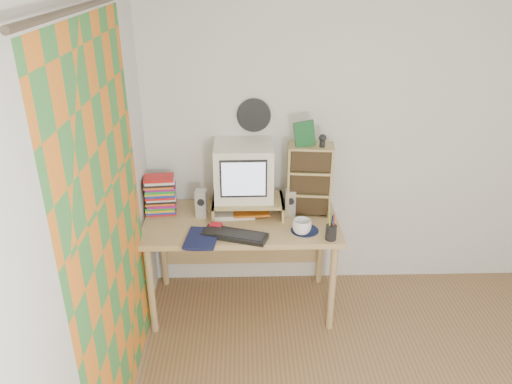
{
  "coord_description": "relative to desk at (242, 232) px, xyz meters",
  "views": [
    {
      "loc": [
        -1.0,
        -1.81,
        2.47
      ],
      "look_at": [
        -0.92,
        1.33,
        1.0
      ],
      "focal_mm": 35.0,
      "sensor_mm": 36.0,
      "label": 1
    }
  ],
  "objects": [
    {
      "name": "diary",
      "position": [
        -0.37,
        -0.33,
        0.16
      ],
      "size": [
        0.28,
        0.22,
        0.05
      ],
      "primitive_type": "imported",
      "rotation": [
        0.0,
        0.0,
        -0.12
      ],
      "color": "#10153C",
      "rests_on": "desk"
    },
    {
      "name": "wall_disc",
      "position": [
        0.1,
        0.29,
        0.81
      ],
      "size": [
        0.25,
        0.02,
        0.25
      ],
      "primitive_type": "cylinder",
      "rotation": [
        1.57,
        0.0,
        0.0
      ],
      "color": "black",
      "rests_on": "back_wall"
    },
    {
      "name": "mug",
      "position": [
        0.42,
        -0.27,
        0.19
      ],
      "size": [
        0.15,
        0.15,
        0.1
      ],
      "primitive_type": "imported",
      "rotation": [
        0.0,
        0.0,
        -0.18
      ],
      "color": "white",
      "rests_on": "desk"
    },
    {
      "name": "cd_rack",
      "position": [
        0.5,
        0.04,
        0.4
      ],
      "size": [
        0.33,
        0.2,
        0.53
      ],
      "primitive_type": "cube",
      "rotation": [
        0.0,
        0.0,
        -0.11
      ],
      "color": "tan",
      "rests_on": "desk"
    },
    {
      "name": "webcam",
      "position": [
        0.57,
        0.01,
        0.71
      ],
      "size": [
        0.06,
        0.06,
        0.09
      ],
      "primitive_type": null,
      "rotation": [
        0.0,
        0.0,
        0.12
      ],
      "color": "black",
      "rests_on": "cd_rack"
    },
    {
      "name": "speaker_left",
      "position": [
        -0.29,
        0.0,
        0.24
      ],
      "size": [
        0.09,
        0.09,
        0.21
      ],
      "primitive_type": "cube",
      "rotation": [
        0.0,
        0.0,
        -0.14
      ],
      "color": "silver",
      "rests_on": "desk"
    },
    {
      "name": "dvd_stack",
      "position": [
        -0.59,
        0.08,
        0.29
      ],
      "size": [
        0.23,
        0.17,
        0.3
      ],
      "primitive_type": null,
      "rotation": [
        0.0,
        0.0,
        0.09
      ],
      "color": "brown",
      "rests_on": "desk"
    },
    {
      "name": "monitor_riser",
      "position": [
        0.05,
        0.04,
        0.23
      ],
      "size": [
        0.52,
        0.3,
        0.12
      ],
      "color": "tan",
      "rests_on": "desk"
    },
    {
      "name": "papers",
      "position": [
        -0.01,
        0.04,
        0.15
      ],
      "size": [
        0.32,
        0.24,
        0.04
      ],
      "primitive_type": null,
      "rotation": [
        0.0,
        0.0,
        0.07
      ],
      "color": "white",
      "rests_on": "desk"
    },
    {
      "name": "back_wall",
      "position": [
        1.03,
        0.31,
        0.63
      ],
      "size": [
        3.5,
        0.0,
        3.5
      ],
      "primitive_type": "plane",
      "rotation": [
        1.57,
        0.0,
        0.0
      ],
      "color": "silver",
      "rests_on": "floor"
    },
    {
      "name": "speaker_right",
      "position": [
        0.36,
        0.01,
        0.24
      ],
      "size": [
        0.08,
        0.08,
        0.2
      ],
      "primitive_type": "cube",
      "rotation": [
        0.0,
        0.0,
        0.03
      ],
      "color": "silver",
      "rests_on": "desk"
    },
    {
      "name": "crt_monitor",
      "position": [
        0.02,
        0.09,
        0.45
      ],
      "size": [
        0.43,
        0.43,
        0.4
      ],
      "primitive_type": "cube",
      "rotation": [
        0.0,
        0.0,
        0.01
      ],
      "color": "white",
      "rests_on": "monitor_riser"
    },
    {
      "name": "game_box",
      "position": [
        0.44,
        0.03,
        0.76
      ],
      "size": [
        0.14,
        0.05,
        0.18
      ],
      "primitive_type": "cube",
      "rotation": [
        0.0,
        0.0,
        0.15
      ],
      "color": "#175227",
      "rests_on": "cd_rack"
    },
    {
      "name": "pen_cup",
      "position": [
        0.6,
        -0.35,
        0.21
      ],
      "size": [
        0.08,
        0.08,
        0.15
      ],
      "primitive_type": null,
      "rotation": [
        0.0,
        0.0,
        -0.02
      ],
      "color": "black",
      "rests_on": "desk"
    },
    {
      "name": "curtain",
      "position": [
        -0.68,
        -0.96,
        0.53
      ],
      "size": [
        0.0,
        2.2,
        2.2
      ],
      "primitive_type": "plane",
      "rotation": [
        1.57,
        0.0,
        1.57
      ],
      "color": "orange",
      "rests_on": "left_wall"
    },
    {
      "name": "left_wall",
      "position": [
        -0.72,
        -1.44,
        0.63
      ],
      "size": [
        0.0,
        3.5,
        3.5
      ],
      "primitive_type": "plane",
      "rotation": [
        1.57,
        0.0,
        1.57
      ],
      "color": "silver",
      "rests_on": "floor"
    },
    {
      "name": "keyboard",
      "position": [
        -0.04,
        -0.31,
        0.15
      ],
      "size": [
        0.47,
        0.28,
        0.03
      ],
      "primitive_type": "cube",
      "rotation": [
        0.0,
        0.0,
        -0.32
      ],
      "color": "black",
      "rests_on": "desk"
    },
    {
      "name": "red_box",
      "position": [
        -0.18,
        -0.19,
        0.16
      ],
      "size": [
        0.09,
        0.07,
        0.04
      ],
      "primitive_type": "cube",
      "rotation": [
        0.0,
        0.0,
        -0.21
      ],
      "color": "red",
      "rests_on": "desk"
    },
    {
      "name": "mousepad",
      "position": [
        0.44,
        -0.23,
        0.14
      ],
      "size": [
        0.2,
        0.2,
        0.0
      ],
      "primitive_type": "cylinder",
      "rotation": [
        0.0,
        0.0,
        0.03
      ],
      "color": "#101637",
      "rests_on": "desk"
    },
    {
      "name": "desk",
      "position": [
        0.0,
        0.0,
        0.0
      ],
      "size": [
        1.4,
        0.7,
        0.75
      ],
      "color": "tan",
      "rests_on": "floor"
    }
  ]
}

